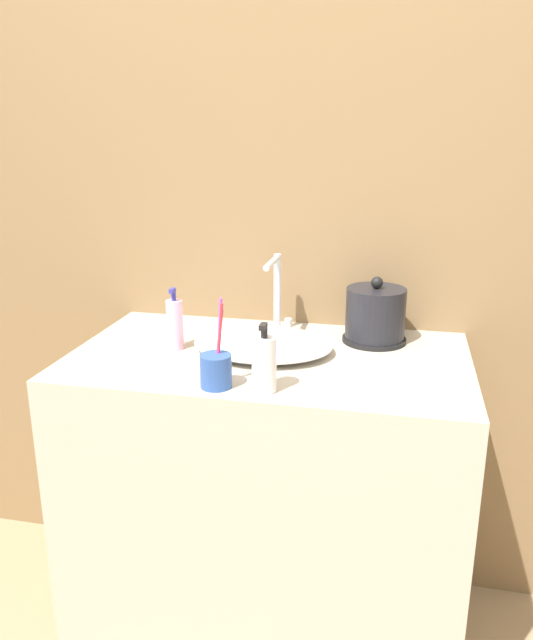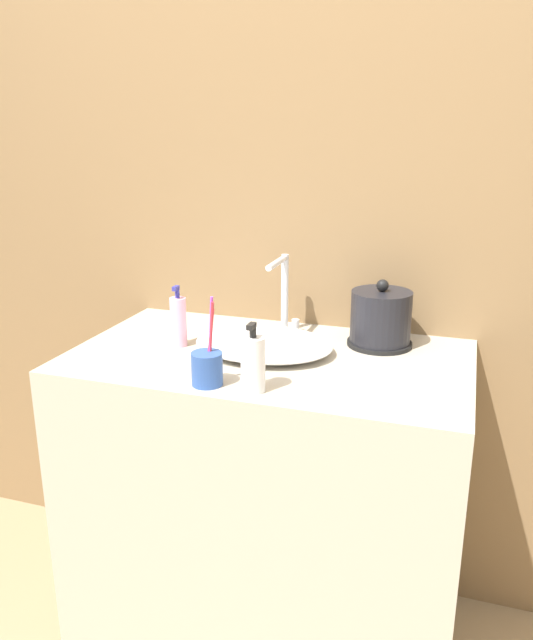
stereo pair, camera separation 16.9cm
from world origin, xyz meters
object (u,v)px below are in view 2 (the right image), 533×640
Objects in this scene: electric_kettle at (381,320)px; toothbrush_cup at (207,367)px; faucet at (284,289)px; lotion_bottle at (253,363)px; shampoo_bottle at (178,321)px.

toothbrush_cup is (-0.35, -0.42, -0.03)m from electric_kettle.
electric_kettle is at bearing -3.88° from faucet.
lotion_bottle is (0.12, -0.00, 0.02)m from toothbrush_cup.
toothbrush_cup is 0.30m from shampoo_bottle.
lotion_bottle is at bearing -37.62° from shampoo_bottle.
shampoo_bottle is (-0.19, 0.24, 0.03)m from toothbrush_cup.
electric_kettle reaches higher than shampoo_bottle.
faucet is 1.40× the size of lotion_bottle.
toothbrush_cup is 1.30× the size of lotion_bottle.
faucet is 1.34× the size of shampoo_bottle.
faucet is 1.08× the size of toothbrush_cup.
shampoo_bottle is at bearing 128.90° from toothbrush_cup.
faucet is at bearing 97.44° from lotion_bottle.
shampoo_bottle reaches higher than lotion_bottle.
faucet is 1.23× the size of electric_kettle.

